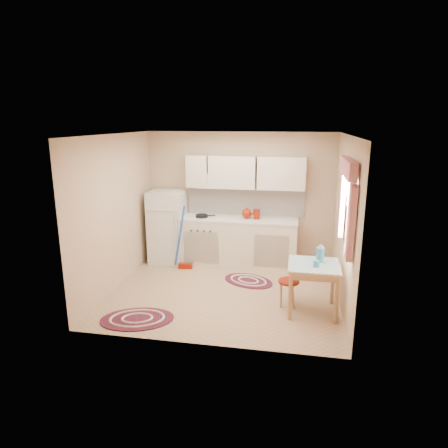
{
  "coord_description": "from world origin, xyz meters",
  "views": [
    {
      "loc": [
        1.08,
        -5.91,
        2.71
      ],
      "look_at": [
        -0.05,
        0.25,
        1.07
      ],
      "focal_mm": 32.0,
      "sensor_mm": 36.0,
      "label": 1
    }
  ],
  "objects": [
    {
      "name": "frying_pan",
      "position": [
        -0.67,
        1.25,
        0.94
      ],
      "size": [
        0.29,
        0.29,
        0.05
      ],
      "primitive_type": "cylinder",
      "rotation": [
        0.0,
        0.0,
        0.3
      ],
      "color": "black",
      "rests_on": "countertop"
    },
    {
      "name": "red_canister",
      "position": [
        0.37,
        1.3,
        1.0
      ],
      "size": [
        0.13,
        0.13,
        0.16
      ],
      "primitive_type": "cylinder",
      "rotation": [
        0.0,
        0.0,
        0.08
      ],
      "color": "maroon",
      "rests_on": "countertop"
    },
    {
      "name": "countertop",
      "position": [
        0.0,
        1.3,
        0.9
      ],
      "size": [
        2.27,
        0.62,
        0.04
      ],
      "primitive_type": "cube",
      "color": "silver",
      "rests_on": "base_cabinets"
    },
    {
      "name": "fridge",
      "position": [
        -1.36,
        1.25,
        0.7
      ],
      "size": [
        0.65,
        0.6,
        1.4
      ],
      "primitive_type": "cube",
      "color": "silver",
      "rests_on": "ground"
    },
    {
      "name": "stool",
      "position": [
        1.03,
        -0.35,
        0.21
      ],
      "size": [
        0.39,
        0.39,
        0.42
      ],
      "primitive_type": "cylinder",
      "rotation": [
        0.0,
        0.0,
        -0.32
      ],
      "color": "maroon",
      "rests_on": "ground"
    },
    {
      "name": "rug_center",
      "position": [
        0.33,
        0.5,
        0.01
      ],
      "size": [
        1.05,
        0.9,
        0.02
      ],
      "primitive_type": null,
      "rotation": [
        0.0,
        0.0,
        -0.4
      ],
      "color": "maroon",
      "rests_on": "ground"
    },
    {
      "name": "broom",
      "position": [
        -0.91,
        0.9,
        0.6
      ],
      "size": [
        0.29,
        0.16,
        1.2
      ],
      "primitive_type": null,
      "rotation": [
        0.0,
        0.0,
        0.15
      ],
      "color": "blue",
      "rests_on": "ground"
    },
    {
      "name": "red_kettle",
      "position": [
        0.18,
        1.3,
        1.02
      ],
      "size": [
        0.21,
        0.19,
        0.2
      ],
      "primitive_type": null,
      "rotation": [
        0.0,
        0.0,
        0.04
      ],
      "color": "maroon",
      "rests_on": "countertop"
    },
    {
      "name": "base_cabinets",
      "position": [
        0.0,
        1.3,
        0.44
      ],
      "size": [
        2.25,
        0.6,
        0.88
      ],
      "primitive_type": "cube",
      "color": "beige",
      "rests_on": "ground"
    },
    {
      "name": "table",
      "position": [
        1.37,
        -0.44,
        0.36
      ],
      "size": [
        0.72,
        0.72,
        0.72
      ],
      "primitive_type": "cube",
      "color": "tan",
      "rests_on": "ground"
    },
    {
      "name": "mug",
      "position": [
        1.4,
        -0.54,
        0.77
      ],
      "size": [
        0.1,
        0.1,
        0.1
      ],
      "primitive_type": "cylinder",
      "rotation": [
        0.0,
        0.0,
        -0.19
      ],
      "color": "teal",
      "rests_on": "table"
    },
    {
      "name": "room_shell",
      "position": [
        0.16,
        0.24,
        1.6
      ],
      "size": [
        3.64,
        3.6,
        2.52
      ],
      "color": "tan",
      "rests_on": "ground"
    },
    {
      "name": "rug_left",
      "position": [
        -1.03,
        -1.14,
        0.01
      ],
      "size": [
        1.17,
        0.94,
        0.02
      ],
      "primitive_type": null,
      "rotation": [
        0.0,
        0.0,
        0.28
      ],
      "color": "maroon",
      "rests_on": "ground"
    },
    {
      "name": "coffee_pot",
      "position": [
        1.46,
        -0.32,
        0.86
      ],
      "size": [
        0.18,
        0.17,
        0.29
      ],
      "primitive_type": null,
      "rotation": [
        0.0,
        0.0,
        -0.42
      ],
      "color": "teal",
      "rests_on": "table"
    }
  ]
}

